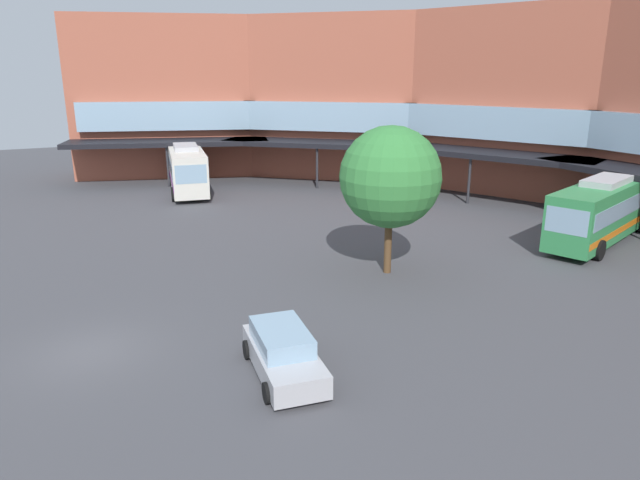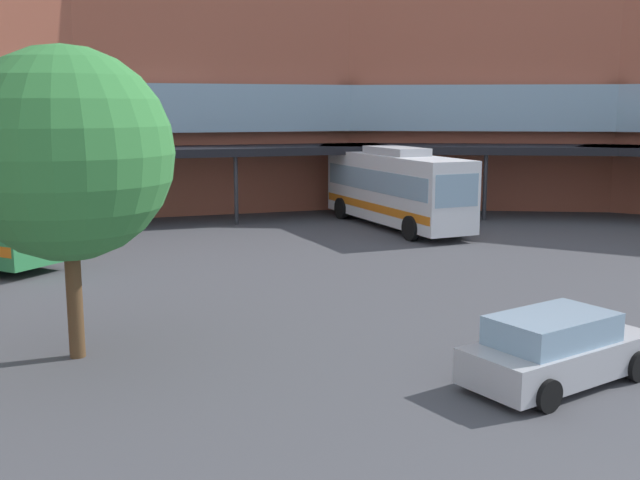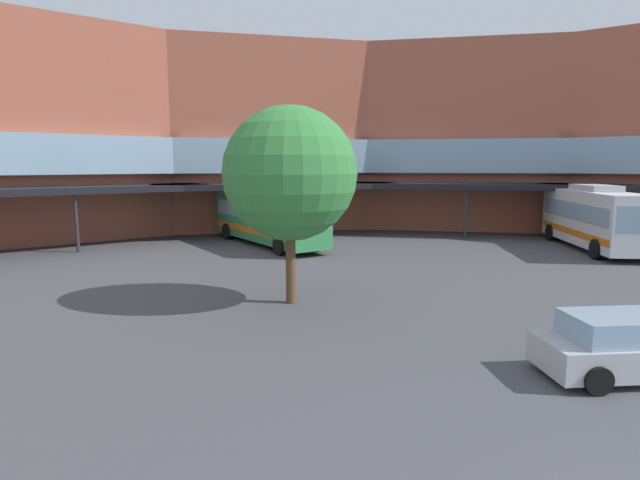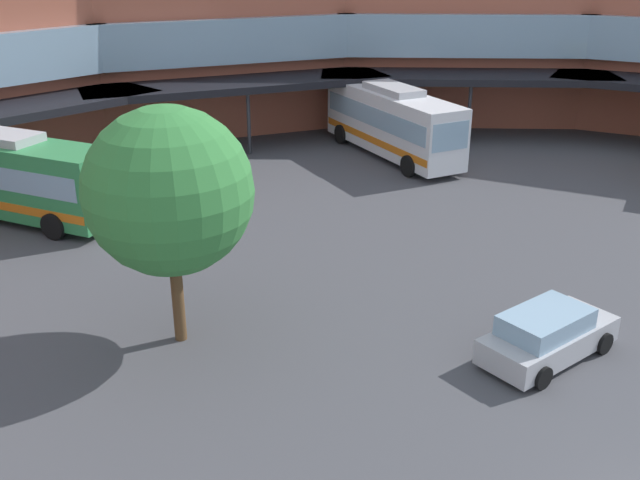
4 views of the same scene
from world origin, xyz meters
TOP-DOWN VIEW (x-y plane):
  - station_building at (-0.00, 25.10)m, footprint 81.33×38.92m
  - bus_0 at (17.50, 21.80)m, footprint 5.62×10.62m
  - bus_2 at (-1.23, 27.93)m, footprint 5.98×11.14m
  - parked_car at (4.45, 5.51)m, footprint 4.61×2.50m
  - plaza_tree at (-2.28, 13.96)m, footprint 4.81×4.81m

SIDE VIEW (x-z plane):
  - parked_car at x=4.45m, z-range -0.03..1.50m
  - bus_2 at x=-1.23m, z-range 0.02..3.75m
  - bus_0 at x=17.50m, z-range 0.02..3.89m
  - plaza_tree at x=-2.28m, z-range 1.15..8.29m
  - station_building at x=0.00m, z-range -0.25..13.96m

